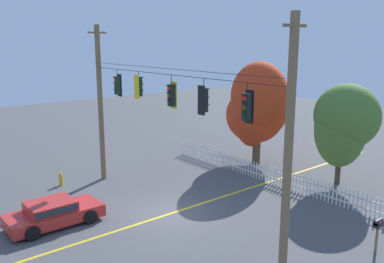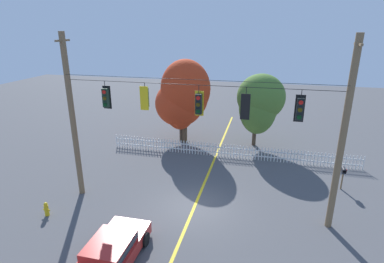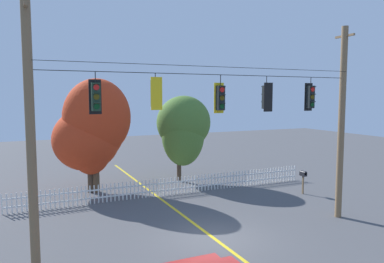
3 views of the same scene
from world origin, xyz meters
TOP-DOWN VIEW (x-y plane):
  - ground at (0.00, 0.00)m, footprint 80.00×80.00m
  - lane_centerline_stripe at (0.00, 0.00)m, footprint 0.16×36.00m
  - signal_support_span at (0.00, -0.00)m, footprint 13.87×1.10m
  - traffic_signal_westbound_side at (-4.67, 0.01)m, footprint 0.43×0.38m
  - traffic_signal_northbound_secondary at (-2.51, -0.01)m, footprint 0.43×0.38m
  - traffic_signal_southbound_primary at (0.22, 0.01)m, footprint 0.43×0.38m
  - traffic_signal_eastbound_side at (2.44, -0.01)m, footprint 0.43×0.38m
  - traffic_signal_northbound_primary at (4.84, 0.01)m, footprint 0.43×0.38m
  - white_picket_fence at (1.00, 7.19)m, footprint 18.28×0.06m
  - autumn_maple_near_fence at (-3.15, 9.71)m, footprint 4.62×3.95m
  - autumn_maple_mid at (-3.43, 9.29)m, footprint 2.99×2.46m
  - autumn_oak_far_east at (2.94, 9.99)m, footprint 3.74×3.28m
  - roadside_mailbox at (8.14, 4.06)m, footprint 0.25×0.44m

SIDE VIEW (x-z plane):
  - ground at x=0.00m, z-range 0.00..0.00m
  - lane_centerline_stripe at x=0.00m, z-range 0.00..0.01m
  - white_picket_fence at x=1.00m, z-range 0.00..1.03m
  - roadside_mailbox at x=8.14m, z-range 0.44..1.85m
  - autumn_maple_mid at x=-3.43m, z-range 0.56..6.44m
  - autumn_oak_far_east at x=2.94m, z-range 0.76..6.64m
  - autumn_maple_near_fence at x=-3.15m, z-range 0.47..7.38m
  - signal_support_span at x=0.00m, z-range 0.07..9.15m
  - traffic_signal_southbound_primary at x=0.22m, z-range 5.02..6.54m
  - traffic_signal_eastbound_side at x=2.44m, z-range 5.06..6.56m
  - traffic_signal_northbound_primary at x=4.84m, z-range 5.06..6.57m
  - traffic_signal_westbound_side at x=-4.67m, z-range 5.09..6.57m
  - traffic_signal_northbound_secondary at x=-2.51m, z-range 5.27..6.62m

